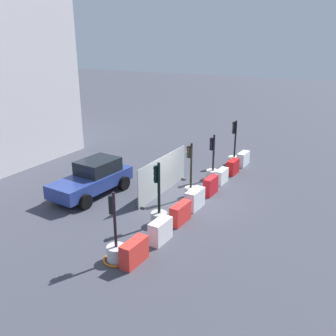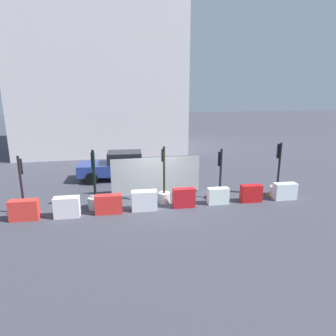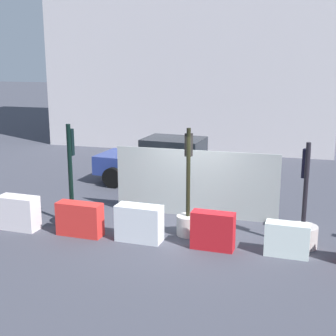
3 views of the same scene
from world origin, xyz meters
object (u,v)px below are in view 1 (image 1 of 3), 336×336
(construction_barrier_0, at_px, (134,252))
(car_blue_estate, at_px, (93,178))
(construction_barrier_2, at_px, (180,213))
(construction_barrier_7, at_px, (243,159))
(construction_barrier_3, at_px, (195,199))
(construction_barrier_4, at_px, (211,186))
(traffic_light_4, at_px, (234,157))
(traffic_light_0, at_px, (116,250))
(construction_barrier_1, at_px, (160,231))
(traffic_light_3, at_px, (213,171))
(construction_barrier_5, at_px, (222,176))
(traffic_light_2, at_px, (190,186))
(traffic_light_1, at_px, (159,213))
(construction_barrier_6, at_px, (233,167))

(construction_barrier_0, relative_size, car_blue_estate, 0.26)
(construction_barrier_0, distance_m, construction_barrier_2, 3.40)
(construction_barrier_7, bearing_deg, car_blue_estate, 146.54)
(construction_barrier_3, height_order, construction_barrier_4, construction_barrier_4)
(traffic_light_4, height_order, construction_barrier_3, traffic_light_4)
(traffic_light_0, distance_m, construction_barrier_7, 12.03)
(traffic_light_4, distance_m, construction_barrier_3, 6.83)
(traffic_light_4, bearing_deg, construction_barrier_1, -176.69)
(construction_barrier_0, distance_m, car_blue_estate, 6.55)
(traffic_light_3, relative_size, car_blue_estate, 0.56)
(construction_barrier_5, bearing_deg, traffic_light_2, 164.75)
(construction_barrier_2, xyz_separation_m, construction_barrier_5, (5.04, 0.10, -0.03))
(traffic_light_2, relative_size, car_blue_estate, 0.60)
(traffic_light_0, height_order, construction_barrier_3, traffic_light_0)
(construction_barrier_4, bearing_deg, construction_barrier_0, 179.90)
(traffic_light_0, xyz_separation_m, construction_barrier_3, (5.11, -0.63, 0.05))
(traffic_light_1, bearing_deg, construction_barrier_5, -6.17)
(traffic_light_1, distance_m, car_blue_estate, 4.63)
(traffic_light_2, relative_size, traffic_light_3, 1.08)
(traffic_light_4, xyz_separation_m, construction_barrier_0, (-11.77, -0.52, -0.01))
(traffic_light_2, height_order, construction_barrier_1, traffic_light_2)
(traffic_light_0, bearing_deg, construction_barrier_0, -76.05)
(construction_barrier_0, height_order, construction_barrier_7, construction_barrier_0)
(construction_barrier_5, distance_m, construction_barrier_6, 1.65)
(construction_barrier_4, xyz_separation_m, construction_barrier_7, (5.10, -0.01, -0.04))
(traffic_light_0, relative_size, construction_barrier_0, 2.22)
(car_blue_estate, bearing_deg, traffic_light_4, -30.88)
(traffic_light_2, xyz_separation_m, construction_barrier_0, (-5.99, -0.73, -0.15))
(construction_barrier_5, distance_m, construction_barrier_7, 3.42)
(traffic_light_0, height_order, traffic_light_3, traffic_light_0)
(construction_barrier_3, bearing_deg, construction_barrier_1, -178.67)
(construction_barrier_2, distance_m, construction_barrier_7, 8.46)
(construction_barrier_0, relative_size, construction_barrier_1, 1.09)
(construction_barrier_0, height_order, construction_barrier_3, construction_barrier_3)
(traffic_light_3, xyz_separation_m, construction_barrier_2, (-5.37, -0.75, -0.04))
(traffic_light_1, xyz_separation_m, construction_barrier_7, (9.02, -0.69, -0.10))
(traffic_light_3, distance_m, construction_barrier_5, 0.73)
(traffic_light_4, xyz_separation_m, construction_barrier_3, (-6.82, -0.51, 0.01))
(traffic_light_0, xyz_separation_m, construction_barrier_0, (0.16, -0.64, 0.03))
(traffic_light_2, bearing_deg, construction_barrier_2, -163.44)
(traffic_light_4, xyz_separation_m, construction_barrier_6, (-1.68, -0.51, -0.02))
(traffic_light_3, distance_m, construction_barrier_7, 3.17)
(traffic_light_4, xyz_separation_m, construction_barrier_1, (-10.08, -0.58, 0.00))
(traffic_light_3, height_order, traffic_light_4, traffic_light_4)
(construction_barrier_1, xyz_separation_m, construction_barrier_5, (6.76, 0.12, -0.05))
(traffic_light_0, distance_m, construction_barrier_0, 0.66)
(construction_barrier_2, relative_size, construction_barrier_3, 1.03)
(traffic_light_3, relative_size, construction_barrier_7, 2.24)
(construction_barrier_5, relative_size, car_blue_estate, 0.22)
(construction_barrier_4, relative_size, car_blue_estate, 0.23)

